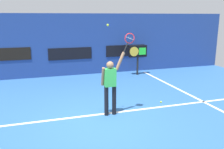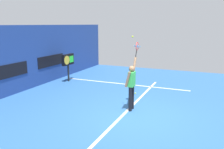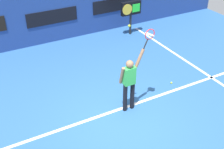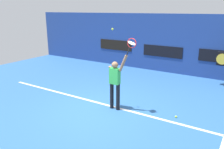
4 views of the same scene
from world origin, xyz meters
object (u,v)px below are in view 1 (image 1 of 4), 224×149
at_px(tennis_racket, 129,39).
at_px(spare_ball, 161,102).
at_px(tennis_ball, 108,25).
at_px(scoreboard_clock, 138,52).
at_px(tennis_player, 110,83).

distance_m(tennis_racket, spare_ball, 2.74).
bearing_deg(tennis_ball, scoreboard_clock, 57.56).
bearing_deg(spare_ball, scoreboard_clock, 77.92).
distance_m(tennis_racket, scoreboard_clock, 5.37).
height_order(scoreboard_clock, spare_ball, scoreboard_clock).
distance_m(tennis_ball, spare_ball, 3.47).
bearing_deg(tennis_player, scoreboard_clock, 58.10).
height_order(tennis_player, tennis_racket, tennis_racket).
xyz_separation_m(tennis_player, tennis_racket, (0.59, -0.00, 1.31)).
height_order(tennis_racket, scoreboard_clock, tennis_racket).
relative_size(tennis_racket, tennis_ball, 9.14).
distance_m(tennis_player, tennis_racket, 1.43).
distance_m(tennis_player, scoreboard_clock, 5.53).
bearing_deg(tennis_player, spare_ball, 13.06).
bearing_deg(spare_ball, tennis_ball, -166.53).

